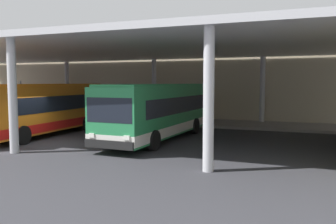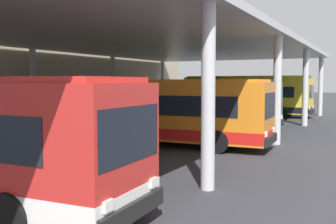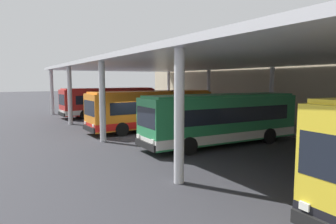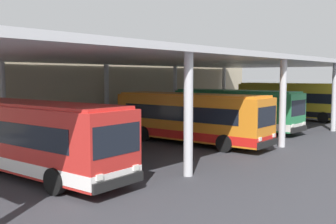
# 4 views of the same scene
# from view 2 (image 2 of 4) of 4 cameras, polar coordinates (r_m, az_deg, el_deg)

# --- Properties ---
(ground_plane) EXTENTS (200.00, 200.00, 0.00)m
(ground_plane) POSITION_cam_2_polar(r_m,az_deg,el_deg) (21.12, 8.40, -4.08)
(ground_plane) COLOR #333338
(platform_kerb) EXTENTS (42.00, 4.50, 0.18)m
(platform_kerb) POSITION_cam_2_polar(r_m,az_deg,el_deg) (27.18, -15.82, -2.13)
(platform_kerb) COLOR gray
(platform_kerb) RESTS_ON ground
(station_building_facade) EXTENTS (48.00, 1.60, 7.65)m
(station_building_facade) POSITION_cam_2_polar(r_m,az_deg,el_deg) (29.32, -20.67, 5.53)
(station_building_facade) COLOR #C1B293
(station_building_facade) RESTS_ON ground
(canopy_shelter) EXTENTS (40.00, 17.00, 5.55)m
(canopy_shelter) POSITION_cam_2_polar(r_m,az_deg,el_deg) (23.33, -4.56, 9.78)
(canopy_shelter) COLOR silver
(canopy_shelter) RESTS_ON ground
(bus_second_bay) EXTENTS (3.01, 10.62, 3.17)m
(bus_second_bay) POSITION_cam_2_polar(r_m,az_deg,el_deg) (19.53, -0.93, 0.17)
(bus_second_bay) COLOR orange
(bus_second_bay) RESTS_ON ground
(bus_middle_bay) EXTENTS (2.91, 10.59, 3.17)m
(bus_middle_bay) POSITION_cam_2_polar(r_m,az_deg,el_deg) (26.57, 4.33, 1.27)
(bus_middle_bay) COLOR #28844C
(bus_middle_bay) RESTS_ON ground
(bus_far_bay) EXTENTS (2.94, 11.39, 3.57)m
(bus_far_bay) POSITION_cam_2_polar(r_m,az_deg,el_deg) (36.80, 11.00, 2.34)
(bus_far_bay) COLOR yellow
(bus_far_bay) RESTS_ON ground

